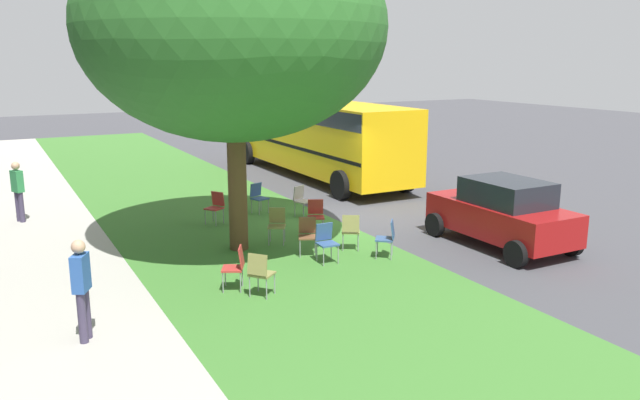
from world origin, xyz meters
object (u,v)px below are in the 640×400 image
Objects in this scene: pedestrian_1 at (18,189)px; chair_6 at (236,265)px; chair_3 at (316,214)px; chair_10 at (277,223)px; chair_7 at (301,198)px; street_tree at (233,27)px; chair_1 at (351,229)px; school_bus at (317,131)px; chair_8 at (307,233)px; chair_9 at (258,196)px; pedestrian_0 at (82,286)px; chair_2 at (326,240)px; chair_4 at (260,271)px; chair_5 at (216,205)px; parked_car at (502,212)px; chair_0 at (388,236)px.

chair_6 is at bearing -156.42° from pedestrian_1.
chair_10 is (-0.35, 1.27, 0.00)m from chair_3.
chair_10 is (-2.14, 1.75, 0.00)m from chair_7.
street_tree is at bearing 99.17° from chair_3.
street_tree is at bearing 90.78° from chair_10.
chair_1 is 0.08× the size of school_bus.
chair_8 is 1.00× the size of chair_9.
street_tree is at bearing -48.47° from pedestrian_0.
chair_2 is 1.91m from chair_10.
chair_2 is at bearing -59.29° from chair_4.
chair_4 is 0.52× the size of pedestrian_1.
pedestrian_1 is at bearing 59.80° from chair_5.
chair_9 is at bearing -41.12° from pedestrian_0.
pedestrian_1 reaches higher than chair_3.
chair_5 is at bearing 15.77° from chair_10.
chair_1 is 4.36m from chair_5.
chair_4 is at bearing 157.59° from chair_9.
chair_4 and chair_10 have the same top height.
pedestrian_1 is (5.28, 4.45, -4.20)m from street_tree.
parked_car is (-5.29, -5.39, 0.32)m from chair_5.
chair_2 is 0.24× the size of parked_car.
school_bus is at bearing -2.21° from parked_car.
school_bus is (4.38, -4.28, 1.24)m from chair_9.
chair_5 is 1.00× the size of chair_6.
chair_6 is at bearing 88.07° from parked_car.
street_tree reaches higher than chair_7.
chair_5 is 0.52× the size of pedestrian_0.
chair_5 is (2.15, 1.98, 0.00)m from chair_3.
chair_10 is at bearing -38.47° from chair_6.
pedestrian_0 is at bearing -177.05° from pedestrian_1.
chair_8 is at bearing -58.90° from chair_6.
chair_10 is at bearing 10.50° from chair_2.
chair_1 is 3.53m from chair_4.
chair_2 is 1.00× the size of chair_3.
chair_0 is 2.66m from chair_3.
chair_1 and chair_10 have the same top height.
chair_9 is (0.95, 0.95, 0.00)m from chair_7.
pedestrian_1 reaches higher than chair_9.
chair_3 is at bearing 151.82° from school_bus.
chair_9 is (5.65, -2.83, 0.00)m from chair_6.
chair_3 is 0.08× the size of school_bus.
school_bus is (10.61, -6.85, 1.24)m from chair_4.
pedestrian_1 is at bearing 66.53° from chair_7.
chair_0 is at bearing -169.86° from chair_3.
chair_8 is at bearing 9.21° from chair_2.
chair_9 is at bearing -109.22° from pedestrian_1.
pedestrian_1 is (7.82, 3.41, 0.41)m from chair_6.
pedestrian_0 reaches higher than parked_car.
chair_9 is (4.28, -0.56, 0.00)m from chair_8.
chair_1 is (-1.36, -2.29, -4.60)m from street_tree.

